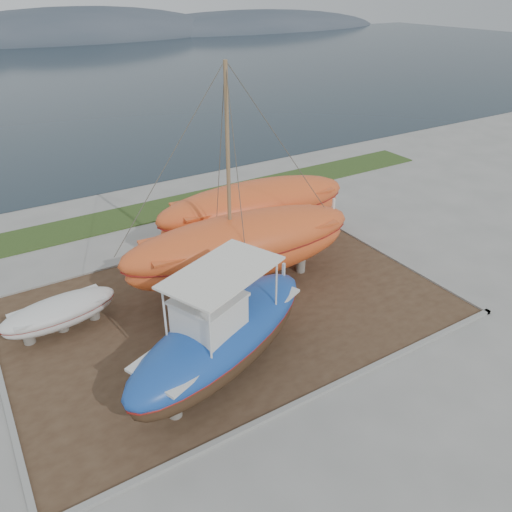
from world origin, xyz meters
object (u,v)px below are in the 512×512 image
blue_caique (222,325)px  white_dinghy (60,316)px  orange_sailboat (241,186)px  orange_bare_hull (255,216)px

blue_caique → white_dinghy: size_ratio=1.91×
orange_sailboat → blue_caique: bearing=-122.7°
blue_caique → orange_sailboat: bearing=30.2°
orange_sailboat → orange_bare_hull: bearing=55.0°
white_dinghy → blue_caique: bearing=-58.6°
orange_sailboat → orange_bare_hull: size_ratio=1.03×
blue_caique → orange_sailboat: size_ratio=0.80×
orange_sailboat → white_dinghy: bearing=176.6°
blue_caique → white_dinghy: bearing=105.0°
blue_caique → orange_bare_hull: bearing=29.2°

